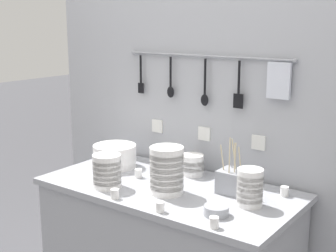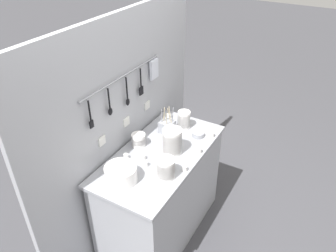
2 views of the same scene
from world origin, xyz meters
name	(u,v)px [view 1 (image 1 of 2)]	position (x,y,z in m)	size (l,w,h in m)	color
back_wall	(207,154)	(0.00, 0.34, 0.97)	(2.02, 0.08, 1.94)	#A8AAB2
bowl_stack_wide_centre	(107,171)	(-0.22, -0.18, 0.97)	(0.13, 0.13, 0.16)	white
bowl_stack_back_corner	(167,170)	(0.05, -0.08, 1.00)	(0.15, 0.15, 0.22)	white
bowl_stack_tall_left	(250,187)	(0.42, 0.01, 0.97)	(0.11, 0.11, 0.16)	white
bowl_stack_short_front	(193,165)	(0.00, 0.21, 0.94)	(0.11, 0.11, 0.11)	white
plate_stack	(115,156)	(-0.41, 0.08, 0.95)	(0.23, 0.23, 0.12)	white
steel_mixing_bowl	(216,210)	(0.36, -0.16, 0.91)	(0.10, 0.10, 0.04)	#93969E
cutlery_caddy	(232,181)	(0.28, 0.10, 0.95)	(0.12, 0.12, 0.26)	#93969E
cup_by_caddy	(284,191)	(0.49, 0.20, 0.91)	(0.04, 0.04, 0.04)	white
cup_mid_row	(115,194)	(-0.10, -0.27, 0.91)	(0.04, 0.04, 0.04)	white
cup_beside_plates	(155,172)	(-0.14, 0.07, 0.91)	(0.04, 0.04, 0.04)	white
cup_centre	(160,164)	(-0.20, 0.19, 0.91)	(0.04, 0.04, 0.04)	white
cup_back_right	(138,173)	(-0.19, 0.01, 0.91)	(0.04, 0.04, 0.04)	white
cup_edge_near	(160,207)	(0.15, -0.27, 0.91)	(0.04, 0.04, 0.04)	white
cup_front_right	(214,222)	(0.41, -0.27, 0.91)	(0.04, 0.04, 0.04)	white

